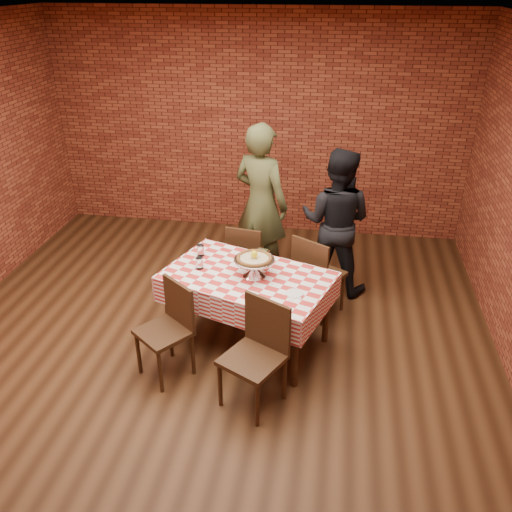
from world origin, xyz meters
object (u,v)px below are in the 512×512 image
at_px(chair_near_left, 164,333).
at_px(chair_far_left, 249,258).
at_px(water_glass_left, 200,263).
at_px(condiment_caddy, 262,256).
at_px(pizza_stand, 254,267).
at_px(chair_far_right, 319,274).
at_px(diner_olive, 261,204).
at_px(diner_black, 336,222).
at_px(chair_near_right, 253,358).
at_px(water_glass_right, 200,250).
at_px(table, 248,310).
at_px(pizza, 254,259).

relative_size(chair_near_left, chair_far_left, 1.02).
relative_size(water_glass_left, condiment_caddy, 0.83).
bearing_deg(pizza_stand, chair_far_right, 47.75).
xyz_separation_m(diner_olive, diner_black, (0.85, -0.13, -0.10)).
bearing_deg(chair_near_right, diner_olive, 124.71).
xyz_separation_m(chair_near_right, chair_far_left, (-0.33, 1.73, -0.03)).
relative_size(water_glass_left, chair_far_right, 0.12).
height_order(water_glass_left, chair_far_right, chair_far_right).
xyz_separation_m(chair_far_right, diner_olive, (-0.72, 0.68, 0.47)).
height_order(water_glass_right, diner_olive, diner_olive).
distance_m(condiment_caddy, chair_near_left, 1.18).
xyz_separation_m(chair_near_right, diner_olive, (-0.26, 2.14, 0.46)).
bearing_deg(water_glass_left, chair_near_right, -53.30).
bearing_deg(table, pizza_stand, 4.55).
xyz_separation_m(table, chair_near_left, (-0.64, -0.58, 0.07)).
xyz_separation_m(water_glass_left, diner_olive, (0.39, 1.27, 0.11)).
relative_size(table, diner_olive, 0.81).
relative_size(chair_near_right, diner_black, 0.56).
relative_size(pizza, chair_far_left, 0.37).
bearing_deg(diner_olive, condiment_caddy, 124.10).
xyz_separation_m(chair_near_right, chair_far_right, (0.46, 1.47, -0.01)).
bearing_deg(pizza, water_glass_left, 174.92).
relative_size(table, chair_far_right, 1.63).
bearing_deg(pizza_stand, water_glass_left, 174.92).
height_order(water_glass_left, condiment_caddy, condiment_caddy).
xyz_separation_m(pizza, diner_black, (0.71, 1.18, -0.11)).
xyz_separation_m(pizza_stand, diner_black, (0.71, 1.18, -0.02)).
relative_size(table, chair_near_right, 1.61).
relative_size(water_glass_right, chair_far_left, 0.13).
bearing_deg(water_glass_left, water_glass_right, 102.58).
xyz_separation_m(condiment_caddy, chair_far_left, (-0.25, 0.65, -0.39)).
bearing_deg(chair_far_right, water_glass_right, 47.12).
bearing_deg(pizza_stand, diner_olive, 96.01).
height_order(condiment_caddy, diner_black, diner_black).
distance_m(water_glass_right, chair_near_right, 1.38).
height_order(pizza_stand, diner_olive, diner_olive).
bearing_deg(pizza_stand, chair_far_left, 103.23).
distance_m(chair_far_left, diner_olive, 0.64).
bearing_deg(table, chair_far_right, 44.96).
bearing_deg(chair_near_left, chair_far_right, 81.45).
height_order(table, chair_near_right, chair_near_right).
relative_size(pizza, chair_far_right, 0.36).
bearing_deg(pizza, chair_far_left, 103.23).
relative_size(chair_far_left, chair_far_right, 0.95).
height_order(table, pizza, pizza).
distance_m(table, water_glass_right, 0.75).
bearing_deg(chair_near_right, table, 130.52).
distance_m(water_glass_left, chair_near_left, 0.75).
bearing_deg(diner_olive, chair_far_left, 104.69).
xyz_separation_m(pizza_stand, condiment_caddy, (0.03, 0.25, -0.02)).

